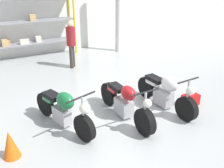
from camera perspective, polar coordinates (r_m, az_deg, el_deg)
name	(u,v)px	position (r m, az deg, el deg)	size (l,w,h in m)	color
ground_plane	(120,117)	(5.99, 1.87, -7.50)	(30.00, 30.00, 0.00)	#B2B7B7
back_wall	(43,10)	(10.99, -15.42, 16.05)	(30.00, 0.08, 3.60)	white
shelving_rack	(28,22)	(10.53, -18.57, 13.26)	(3.41, 0.63, 2.83)	gold
support_pillar	(119,9)	(10.87, 1.53, 16.76)	(0.28, 0.28, 3.60)	silver
motorcycle_green	(63,109)	(5.51, -11.04, -5.63)	(0.87, 1.98, 0.98)	black
motorcycle_red	(125,102)	(5.77, 3.01, -4.21)	(0.68, 2.13, 0.97)	black
motorcycle_white	(165,92)	(6.34, 12.11, -1.83)	(0.64, 2.01, 1.00)	black
person_browsing	(71,41)	(9.00, -9.34, 9.77)	(0.45, 0.45, 1.68)	#38332D
toolbox	(190,100)	(6.77, 17.48, -3.45)	(0.44, 0.26, 0.28)	red
traffic_cone	(10,144)	(5.01, -22.24, -12.67)	(0.32, 0.32, 0.55)	orange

